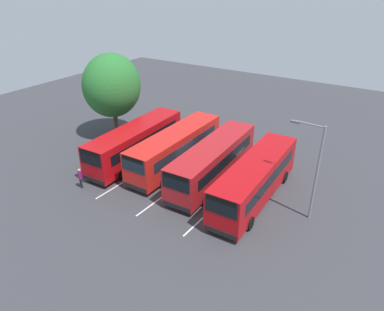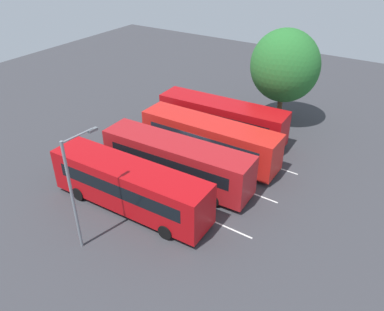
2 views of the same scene
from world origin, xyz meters
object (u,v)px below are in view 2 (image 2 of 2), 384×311
Objects in this scene: bus_center_left at (209,139)px; bus_far_right at (129,185)px; bus_far_left at (222,118)px; pedestrian at (166,108)px; street_lamp at (74,187)px; bus_center_right at (176,161)px; depot_tree at (285,66)px.

bus_center_left and bus_far_right have the same top height.
bus_far_left is 11.44m from bus_far_right.
pedestrian is at bearing -6.12° from bus_far_left.
bus_far_left is at bearing 3.47° from street_lamp.
street_lamp is at bearing 86.82° from bus_far_left.
bus_far_right is 1.62× the size of street_lamp.
bus_far_left is 1.00× the size of bus_center_right.
bus_center_left is at bearing -99.27° from bus_far_right.
bus_center_left and bus_center_right have the same top height.
bus_far_left is 7.51m from bus_center_right.
bus_far_right is 6.50× the size of pedestrian.
pedestrian is 0.25× the size of street_lamp.
pedestrian is 11.16m from depot_tree.
bus_center_right is at bearing -102.36° from bus_far_right.
street_lamp reaches higher than pedestrian.
bus_center_left is 11.99m from street_lamp.
bus_far_left is at bearing -92.05° from bus_far_right.
depot_tree reaches higher than bus_center_left.
bus_center_left is 3.87m from bus_center_right.
bus_center_right is at bearing 84.94° from bus_center_left.
street_lamp reaches higher than bus_center_right.
bus_center_left is 0.99× the size of bus_center_right.
bus_center_left is 1.30× the size of depot_tree.
bus_center_right is (0.35, 3.86, 0.00)m from bus_center_left.
bus_center_right is 13.52m from depot_tree.
bus_center_right is 1.62× the size of street_lamp.
bus_center_right is 1.00× the size of bus_far_right.
bus_far_left is 1.62× the size of street_lamp.
depot_tree reaches higher than street_lamp.
pedestrian is (6.64, -7.93, -0.71)m from bus_center_right.
bus_far_right is (0.23, 11.44, 0.00)m from bus_far_left.
pedestrian is 0.20× the size of depot_tree.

